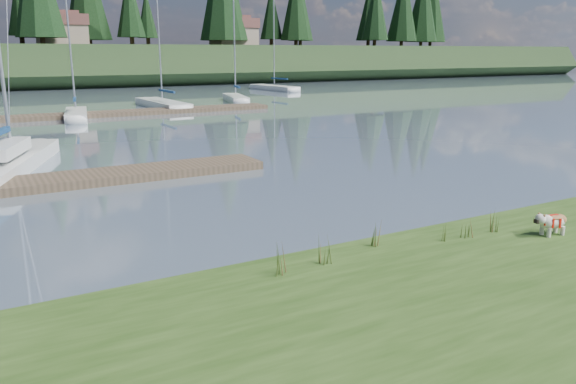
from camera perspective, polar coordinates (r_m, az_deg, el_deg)
ground at (r=41.82m, az=-21.53°, el=7.00°), size 200.00×200.00×0.00m
bank at (r=8.81m, az=16.44°, el=-15.78°), size 60.00×9.00×0.35m
ridge at (r=84.40m, az=-26.02°, el=11.40°), size 200.00×20.00×5.00m
bulldog at (r=14.29m, az=25.28°, el=-2.66°), size 0.91×0.45×0.54m
sailboat_main at (r=24.73m, az=-26.28°, el=3.21°), size 5.19×10.03×14.20m
dock_near at (r=20.72m, az=-24.03°, el=0.82°), size 16.00×2.00×0.30m
dock_far at (r=42.12m, az=-18.84°, el=7.48°), size 26.00×2.20×0.30m
sailboat_bg_2 at (r=41.61m, az=-20.71°, el=7.51°), size 2.47×6.94×10.36m
sailboat_bg_3 at (r=48.08m, az=-12.97°, el=8.81°), size 2.29×9.61×13.83m
sailboat_bg_4 at (r=52.53m, az=-5.46°, el=9.53°), size 3.11×7.24×10.59m
sailboat_bg_5 at (r=67.42m, az=-1.79°, el=10.59°), size 2.77×9.03×12.59m
weed_0 at (r=11.25m, az=3.56°, el=-6.00°), size 0.17×0.14×0.64m
weed_1 at (r=12.36m, az=8.87°, el=-4.36°), size 0.17×0.14×0.59m
weed_2 at (r=13.41m, az=17.68°, el=-3.52°), size 0.17×0.14×0.53m
weed_3 at (r=10.69m, az=-0.66°, el=-7.04°), size 0.17×0.14×0.65m
weed_4 at (r=13.02m, az=15.73°, el=-4.14°), size 0.17×0.14×0.41m
weed_5 at (r=14.01m, az=20.29°, el=-2.80°), size 0.17×0.14×0.63m
mud_lip at (r=11.98m, az=1.18°, el=-7.49°), size 60.00×0.50×0.14m
conifer_5 at (r=84.02m, az=-15.79°, el=17.96°), size 3.96×3.96×10.35m
conifer_7 at (r=95.32m, az=0.83°, el=18.77°), size 5.28×5.28×13.20m
conifer_8 at (r=99.21m, az=8.90°, el=18.04°), size 4.62×4.62×11.77m
conifer_9 at (r=109.95m, az=13.54°, el=18.14°), size 5.94×5.94×14.62m
house_1 at (r=83.06m, az=-22.03°, el=15.10°), size 6.30×5.30×4.65m
house_2 at (r=87.81m, az=-5.56°, el=15.92°), size 6.30×5.30×4.65m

